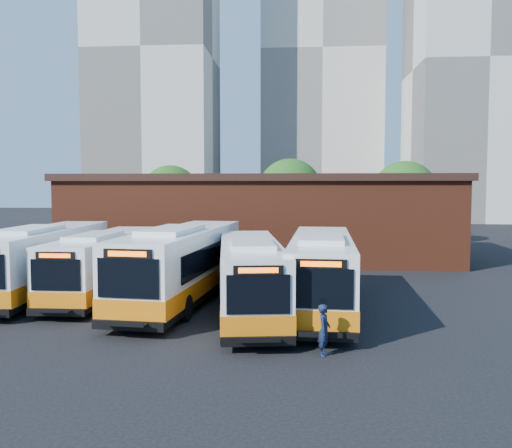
# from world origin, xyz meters

# --- Properties ---
(ground) EXTENTS (220.00, 220.00, 0.00)m
(ground) POSITION_xyz_m (0.00, 0.00, 0.00)
(ground) COLOR black
(bus_farwest) EXTENTS (3.20, 13.20, 3.57)m
(bus_farwest) POSITION_xyz_m (-10.23, 5.02, 1.62)
(bus_farwest) COLOR white
(bus_farwest) RESTS_ON ground
(bus_west) EXTENTS (2.57, 12.03, 3.27)m
(bus_west) POSITION_xyz_m (-6.99, 5.02, 1.48)
(bus_west) COLOR white
(bus_west) RESTS_ON ground
(bus_midwest) EXTENTS (4.07, 13.77, 3.70)m
(bus_midwest) POSITION_xyz_m (-2.68, 3.72, 1.68)
(bus_midwest) COLOR white
(bus_midwest) RESTS_ON ground
(bus_mideast) EXTENTS (4.12, 12.42, 3.33)m
(bus_mideast) POSITION_xyz_m (0.76, 1.59, 1.51)
(bus_mideast) COLOR white
(bus_mideast) RESTS_ON ground
(bus_east) EXTENTS (3.24, 12.91, 3.49)m
(bus_east) POSITION_xyz_m (3.93, 2.60, 1.58)
(bus_east) COLOR white
(bus_east) RESTS_ON ground
(transit_worker) EXTENTS (0.52, 0.69, 1.71)m
(transit_worker) POSITION_xyz_m (3.73, -4.21, 0.85)
(transit_worker) COLOR #121B33
(transit_worker) RESTS_ON ground
(depot_building) EXTENTS (28.60, 12.60, 6.40)m
(depot_building) POSITION_xyz_m (0.00, 20.00, 3.26)
(depot_building) COLOR maroon
(depot_building) RESTS_ON ground
(tree_west) EXTENTS (6.00, 6.00, 7.65)m
(tree_west) POSITION_xyz_m (-10.00, 32.00, 4.64)
(tree_west) COLOR #382314
(tree_west) RESTS_ON ground
(tree_mid) EXTENTS (6.56, 6.56, 8.36)m
(tree_mid) POSITION_xyz_m (2.00, 34.00, 5.08)
(tree_mid) COLOR #382314
(tree_mid) RESTS_ON ground
(tree_east) EXTENTS (6.24, 6.24, 7.96)m
(tree_east) POSITION_xyz_m (13.00, 31.00, 4.83)
(tree_east) COLOR #382314
(tree_east) RESTS_ON ground
(tower_left) EXTENTS (20.00, 18.00, 56.20)m
(tower_left) POSITION_xyz_m (-22.00, 72.00, 27.84)
(tower_left) COLOR beige
(tower_left) RESTS_ON ground
(tower_center) EXTENTS (22.00, 20.00, 61.20)m
(tower_center) POSITION_xyz_m (7.00, 86.00, 30.34)
(tower_center) COLOR beige
(tower_center) RESTS_ON ground
(tower_right) EXTENTS (18.00, 18.00, 49.20)m
(tower_right) POSITION_xyz_m (30.00, 68.00, 24.34)
(tower_right) COLOR beige
(tower_right) RESTS_ON ground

